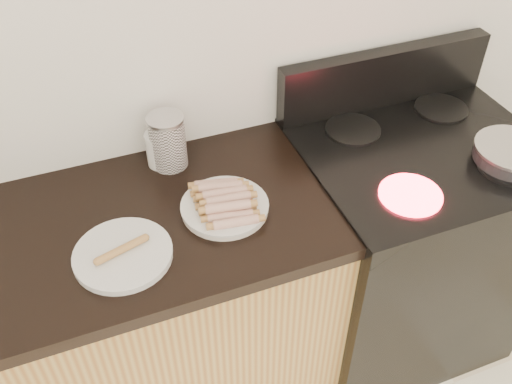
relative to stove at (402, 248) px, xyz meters
name	(u,v)px	position (x,y,z in m)	size (l,w,h in m)	color
wall_back	(142,30)	(-0.78, 0.32, 0.84)	(4.00, 0.04, 2.60)	silver
stove	(402,248)	(0.00, 0.00, 0.00)	(0.76, 0.65, 0.91)	black
stove_panel	(384,77)	(0.00, 0.28, 0.55)	(0.76, 0.06, 0.20)	black
burner_near_left	(410,195)	(-0.17, -0.17, 0.46)	(0.18, 0.18, 0.01)	#FF1E2D
burner_near_right	(508,167)	(0.17, -0.17, 0.46)	(0.18, 0.18, 0.01)	black
burner_far_left	(353,129)	(-0.17, 0.17, 0.46)	(0.18, 0.18, 0.01)	black
burner_far_right	(441,108)	(0.17, 0.17, 0.46)	(0.18, 0.18, 0.01)	black
main_plate	(225,208)	(-0.68, -0.02, 0.45)	(0.24, 0.24, 0.02)	silver
side_plate	(123,255)	(-0.98, -0.09, 0.45)	(0.25, 0.25, 0.02)	white
hotdog_pile	(224,200)	(-0.68, -0.02, 0.48)	(0.12, 0.22, 0.05)	maroon
plain_sausages	(122,249)	(-0.98, -0.09, 0.47)	(0.14, 0.06, 0.02)	#B06E39
canister	(168,141)	(-0.76, 0.23, 0.53)	(0.11, 0.11, 0.17)	white
mug	(160,149)	(-0.79, 0.24, 0.50)	(0.09, 0.09, 0.11)	white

